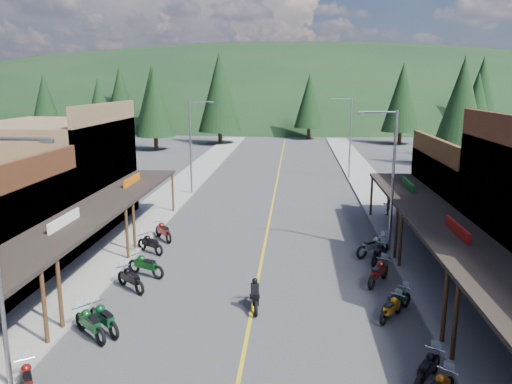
% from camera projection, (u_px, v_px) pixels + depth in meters
% --- Properties ---
extents(ground, '(220.00, 220.00, 0.00)m').
position_uv_depth(ground, '(252.00, 312.00, 21.02)').
color(ground, '#38383A').
rests_on(ground, ground).
extents(centerline, '(0.15, 90.00, 0.01)m').
position_uv_depth(centerline, '(273.00, 201.00, 40.49)').
color(centerline, gold).
rests_on(centerline, ground).
extents(sidewalk_west, '(3.40, 94.00, 0.15)m').
position_uv_depth(sidewalk_west, '(168.00, 199.00, 41.14)').
color(sidewalk_west, gray).
rests_on(sidewalk_west, ground).
extents(sidewalk_east, '(3.40, 94.00, 0.15)m').
position_uv_depth(sidewalk_east, '(382.00, 202.00, 39.81)').
color(sidewalk_east, gray).
rests_on(sidewalk_east, ground).
extents(shop_west_3, '(10.90, 10.20, 8.20)m').
position_uv_depth(shop_west_3, '(55.00, 176.00, 32.32)').
color(shop_west_3, brown).
rests_on(shop_west_3, ground).
extents(shop_east_3, '(10.90, 10.20, 6.20)m').
position_uv_depth(shop_east_3, '(492.00, 198.00, 30.43)').
color(shop_east_3, '#4C2D16').
rests_on(shop_east_3, ground).
extents(streetlight_0, '(2.16, 0.18, 8.00)m').
position_uv_depth(streetlight_0, '(0.00, 255.00, 14.75)').
color(streetlight_0, gray).
rests_on(streetlight_0, ground).
extents(streetlight_1, '(2.16, 0.18, 8.00)m').
position_uv_depth(streetlight_1, '(192.00, 143.00, 42.01)').
color(streetlight_1, gray).
rests_on(streetlight_1, ground).
extents(streetlight_2, '(2.16, 0.18, 8.00)m').
position_uv_depth(streetlight_2, '(390.00, 175.00, 27.32)').
color(streetlight_2, gray).
rests_on(streetlight_2, ground).
extents(streetlight_3, '(2.16, 0.18, 8.00)m').
position_uv_depth(streetlight_3, '(349.00, 135.00, 48.74)').
color(streetlight_3, gray).
rests_on(streetlight_3, ground).
extents(ridge_hill, '(310.00, 140.00, 60.00)m').
position_uv_depth(ridge_hill, '(290.00, 114.00, 152.47)').
color(ridge_hill, black).
rests_on(ridge_hill, ground).
extents(pine_0, '(5.04, 5.04, 11.00)m').
position_uv_depth(pine_0, '(45.00, 101.00, 83.05)').
color(pine_0, black).
rests_on(pine_0, ground).
extents(pine_1, '(5.88, 5.88, 12.50)m').
position_uv_depth(pine_1, '(152.00, 95.00, 89.45)').
color(pine_1, black).
rests_on(pine_1, ground).
extents(pine_2, '(6.72, 6.72, 14.00)m').
position_uv_depth(pine_2, '(219.00, 92.00, 76.54)').
color(pine_2, black).
rests_on(pine_2, ground).
extents(pine_3, '(5.04, 5.04, 11.00)m').
position_uv_depth(pine_3, '(309.00, 101.00, 83.59)').
color(pine_3, black).
rests_on(pine_3, ground).
extents(pine_4, '(5.88, 5.88, 12.50)m').
position_uv_depth(pine_4, '(402.00, 97.00, 76.52)').
color(pine_4, black).
rests_on(pine_4, ground).
extents(pine_5, '(6.72, 6.72, 14.00)m').
position_uv_depth(pine_5, '(482.00, 91.00, 86.82)').
color(pine_5, black).
rests_on(pine_5, ground).
extents(pine_7, '(5.88, 5.88, 12.50)m').
position_uv_depth(pine_7, '(120.00, 94.00, 95.91)').
color(pine_7, black).
rests_on(pine_7, ground).
extents(pine_8, '(4.48, 4.48, 10.00)m').
position_uv_depth(pine_8, '(99.00, 112.00, 60.36)').
color(pine_8, black).
rests_on(pine_8, ground).
extents(pine_9, '(4.93, 4.93, 10.80)m').
position_uv_depth(pine_9, '(476.00, 108.00, 61.64)').
color(pine_9, black).
rests_on(pine_9, ground).
extents(pine_10, '(5.38, 5.38, 11.60)m').
position_uv_depth(pine_10, '(154.00, 102.00, 69.62)').
color(pine_10, black).
rests_on(pine_10, ground).
extents(pine_11, '(5.82, 5.82, 12.40)m').
position_uv_depth(pine_11, '(462.00, 104.00, 54.95)').
color(pine_11, black).
rests_on(pine_11, ground).
extents(bike_west_5, '(1.54, 1.89, 1.06)m').
position_uv_depth(bike_west_5, '(27.00, 378.00, 15.39)').
color(bike_west_5, maroon).
rests_on(bike_west_5, ground).
extents(bike_west_6, '(2.19, 2.06, 1.29)m').
position_uv_depth(bike_west_6, '(90.00, 322.00, 18.71)').
color(bike_west_6, '#0D441B').
rests_on(bike_west_6, ground).
extents(bike_west_7, '(2.13, 2.07, 1.27)m').
position_uv_depth(bike_west_7, '(104.00, 317.00, 19.16)').
color(bike_west_7, '#0C4025').
rests_on(bike_west_7, ground).
extents(bike_west_8, '(2.10, 1.98, 1.24)m').
position_uv_depth(bike_west_8, '(130.00, 278.00, 23.04)').
color(bike_west_8, black).
rests_on(bike_west_8, ground).
extents(bike_west_9, '(2.33, 1.64, 1.27)m').
position_uv_depth(bike_west_9, '(145.00, 264.00, 24.71)').
color(bike_west_9, '#0C3C14').
rests_on(bike_west_9, ground).
extents(bike_west_10, '(2.12, 1.81, 1.21)m').
position_uv_depth(bike_west_10, '(150.00, 243.00, 28.11)').
color(bike_west_10, black).
rests_on(bike_west_10, ground).
extents(bike_west_11, '(1.95, 2.24, 1.28)m').
position_uv_depth(bike_west_11, '(163.00, 230.00, 30.40)').
color(bike_west_11, maroon).
rests_on(bike_west_11, ground).
extents(bike_east_6, '(1.69, 2.06, 1.16)m').
position_uv_depth(bike_east_6, '(428.00, 367.00, 15.87)').
color(bike_east_6, black).
rests_on(bike_east_6, ground).
extents(bike_east_7, '(1.61, 1.89, 1.07)m').
position_uv_depth(bike_east_7, '(392.00, 307.00, 20.21)').
color(bike_east_7, '#CB760E').
rests_on(bike_east_7, ground).
extents(bike_east_8, '(1.88, 1.96, 1.17)m').
position_uv_depth(bike_east_8, '(397.00, 300.00, 20.79)').
color(bike_east_8, '#0B3B21').
rests_on(bike_east_8, ground).
extents(bike_east_9, '(1.80, 2.34, 1.30)m').
position_uv_depth(bike_east_9, '(379.00, 271.00, 23.74)').
color(bike_east_9, maroon).
rests_on(bike_east_9, ground).
extents(bike_east_10, '(1.57, 2.14, 1.18)m').
position_uv_depth(bike_east_10, '(379.00, 253.00, 26.54)').
color(bike_east_10, black).
rests_on(bike_east_10, ground).
extents(bike_east_11, '(2.31, 1.97, 1.31)m').
position_uv_depth(bike_east_11, '(373.00, 245.00, 27.56)').
color(bike_east_11, gray).
rests_on(bike_east_11, ground).
extents(rider_on_bike, '(0.90, 2.02, 1.49)m').
position_uv_depth(rider_on_bike, '(255.00, 296.00, 21.12)').
color(rider_on_bike, black).
rests_on(rider_on_bike, ground).
extents(pedestrian_east_b, '(0.87, 0.71, 1.56)m').
position_uv_depth(pedestrian_east_b, '(388.00, 204.00, 35.68)').
color(pedestrian_east_b, brown).
rests_on(pedestrian_east_b, sidewalk_east).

